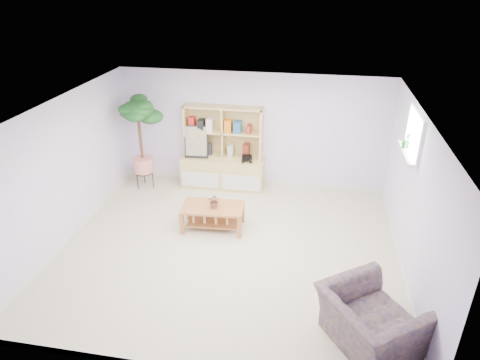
% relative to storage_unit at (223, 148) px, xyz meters
% --- Properties ---
extents(floor, '(5.50, 5.00, 0.01)m').
position_rel_storage_unit_xyz_m(floor, '(0.58, -2.24, -0.86)').
color(floor, beige).
rests_on(floor, ground).
extents(ceiling, '(5.50, 5.00, 0.01)m').
position_rel_storage_unit_xyz_m(ceiling, '(0.58, -2.24, 1.54)').
color(ceiling, white).
rests_on(ceiling, walls).
extents(walls, '(5.51, 5.01, 2.40)m').
position_rel_storage_unit_xyz_m(walls, '(0.58, -2.24, 0.34)').
color(walls, white).
rests_on(walls, floor).
extents(baseboard, '(5.50, 5.00, 0.10)m').
position_rel_storage_unit_xyz_m(baseboard, '(0.58, -2.24, -0.81)').
color(baseboard, silver).
rests_on(baseboard, floor).
extents(window, '(0.10, 0.98, 0.68)m').
position_rel_storage_unit_xyz_m(window, '(3.31, -1.64, 1.14)').
color(window, '#CFDEFC').
rests_on(window, walls).
extents(window_sill, '(0.14, 1.00, 0.04)m').
position_rel_storage_unit_xyz_m(window_sill, '(3.25, -1.64, 0.82)').
color(window_sill, silver).
rests_on(window_sill, walls).
extents(storage_unit, '(1.73, 0.58, 1.73)m').
position_rel_storage_unit_xyz_m(storage_unit, '(0.00, 0.00, 0.00)').
color(storage_unit, tan).
rests_on(storage_unit, floor).
extents(poster, '(0.50, 0.15, 0.68)m').
position_rel_storage_unit_xyz_m(poster, '(-0.54, -0.05, 0.13)').
color(poster, gold).
rests_on(poster, storage_unit).
extents(toy_truck, '(0.31, 0.24, 0.15)m').
position_rel_storage_unit_xyz_m(toy_truck, '(0.53, -0.09, -0.14)').
color(toy_truck, black).
rests_on(toy_truck, storage_unit).
extents(coffee_table, '(1.11, 0.66, 0.44)m').
position_rel_storage_unit_xyz_m(coffee_table, '(0.17, -1.66, -0.64)').
color(coffee_table, '#B16B32').
rests_on(coffee_table, floor).
extents(table_plant, '(0.24, 0.21, 0.26)m').
position_rel_storage_unit_xyz_m(table_plant, '(0.22, -1.69, -0.29)').
color(table_plant, '#20661F').
rests_on(table_plant, coffee_table).
extents(floor_tree, '(0.77, 0.77, 1.96)m').
position_rel_storage_unit_xyz_m(floor_tree, '(-1.63, -0.34, 0.12)').
color(floor_tree, '#0F4016').
rests_on(floor_tree, floor).
extents(armchair, '(1.46, 1.49, 0.84)m').
position_rel_storage_unit_xyz_m(armchair, '(2.68, -3.91, -0.44)').
color(armchair, '#15214C').
rests_on(armchair, floor).
extents(sill_plant, '(0.16, 0.14, 0.26)m').
position_rel_storage_unit_xyz_m(sill_plant, '(3.25, -1.48, 0.97)').
color(sill_plant, '#0F4016').
rests_on(sill_plant, window_sill).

